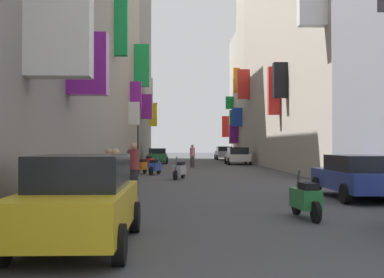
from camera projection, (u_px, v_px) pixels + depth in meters
ground_plane at (205, 171)px, 32.18m from camera, size 140.00×140.00×0.00m
building_left_mid_a at (89, 56)px, 34.35m from camera, size 7.13×14.86×15.96m
building_left_mid_b at (118, 59)px, 51.91m from camera, size 6.94×20.22×21.61m
building_right_mid_a at (312, 35)px, 35.54m from camera, size 7.30×27.60×19.42m
building_right_mid_b at (268, 66)px, 52.47m from camera, size 7.23×6.26×20.32m
building_right_mid_c at (257, 98)px, 59.04m from camera, size 7.17×6.96×14.70m
parked_car_blue at (358, 176)px, 15.62m from camera, size 2.00×4.31×1.39m
parked_car_yellow at (80, 199)px, 8.36m from camera, size 1.85×4.04×1.55m
parked_car_silver at (224, 153)px, 55.00m from camera, size 1.94×4.30×1.51m
parked_car_green at (158, 155)px, 44.91m from camera, size 1.89×4.01×1.38m
parked_car_white at (238, 156)px, 42.56m from camera, size 2.00×3.95×1.48m
scooter_red at (150, 161)px, 37.27m from camera, size 0.65×1.99×1.13m
scooter_green at (306, 199)px, 11.42m from camera, size 0.53×1.80×1.13m
scooter_orange at (141, 166)px, 28.87m from camera, size 0.70×1.81×1.13m
scooter_white at (162, 157)px, 48.79m from camera, size 0.68×1.79×1.13m
scooter_silver at (179, 170)px, 24.31m from camera, size 0.73×1.77×1.13m
scooter_blue at (155, 167)px, 27.95m from camera, size 0.73×1.76×1.13m
pedestrian_crossing at (116, 182)px, 11.84m from camera, size 0.50×0.50×1.63m
pedestrian_near_left at (108, 172)px, 16.51m from camera, size 0.51×0.51×1.61m
pedestrian_near_right at (134, 169)px, 16.69m from camera, size 0.53×0.53×1.80m
pedestrian_mid_street at (131, 163)px, 24.23m from camera, size 0.42×0.42×1.66m
pedestrian_far_away at (192, 156)px, 36.80m from camera, size 0.51×0.51×1.73m
traffic_light_near_corner at (138, 128)px, 35.28m from camera, size 0.26×0.34×4.29m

